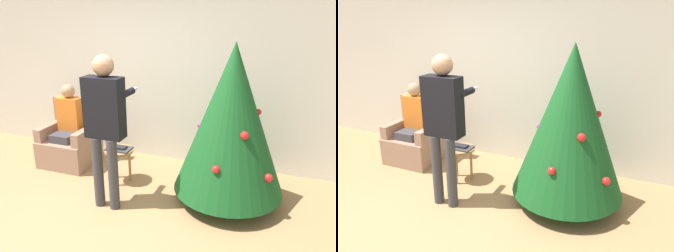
% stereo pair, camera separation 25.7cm
% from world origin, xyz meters
% --- Properties ---
extents(ground_plane, '(14.00, 14.00, 0.00)m').
position_xyz_m(ground_plane, '(0.00, 0.00, 0.00)').
color(ground_plane, '#99754C').
extents(wall_back, '(8.00, 0.06, 2.70)m').
position_xyz_m(wall_back, '(0.00, 2.23, 1.35)').
color(wall_back, beige).
rests_on(wall_back, ground_plane).
extents(christmas_tree, '(1.31, 1.31, 1.93)m').
position_xyz_m(christmas_tree, '(1.38, 1.24, 1.05)').
color(christmas_tree, brown).
rests_on(christmas_tree, ground_plane).
extents(armchair, '(0.76, 0.69, 0.98)m').
position_xyz_m(armchair, '(-1.09, 1.54, 0.33)').
color(armchair, '#93705B').
rests_on(armchair, ground_plane).
extents(person_seated, '(0.36, 0.46, 1.23)m').
position_xyz_m(person_seated, '(-1.09, 1.51, 0.67)').
color(person_seated, '#38383D').
rests_on(person_seated, ground_plane).
extents(person_standing, '(0.46, 0.57, 1.80)m').
position_xyz_m(person_standing, '(0.05, 0.67, 1.09)').
color(person_standing, '#38383D').
rests_on(person_standing, ground_plane).
extents(side_stool, '(0.39, 0.39, 0.48)m').
position_xyz_m(side_stool, '(-0.10, 1.23, 0.40)').
color(side_stool, '#A37547').
rests_on(side_stool, ground_plane).
extents(laptop, '(0.34, 0.22, 0.02)m').
position_xyz_m(laptop, '(-0.10, 1.23, 0.49)').
color(laptop, '#38383D').
rests_on(laptop, side_stool).
extents(book, '(0.21, 0.11, 0.02)m').
position_xyz_m(book, '(-0.10, 1.23, 0.51)').
color(book, black).
rests_on(book, laptop).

